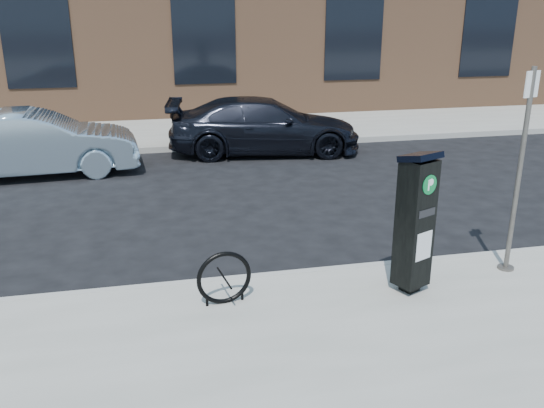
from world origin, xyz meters
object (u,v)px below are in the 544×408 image
object	(u,v)px
parking_kiosk	(415,221)
car_dark	(264,126)
sign_pole	(519,174)
bike_rack	(224,278)
car_silver	(35,143)

from	to	relation	value
parking_kiosk	car_dark	bearing A→B (deg)	67.76
parking_kiosk	sign_pole	bearing A→B (deg)	-12.84
sign_pole	bike_rack	xyz separation A→B (m)	(-3.95, -0.14, -1.03)
bike_rack	sign_pole	bearing A→B (deg)	-6.30
bike_rack	car_silver	world-z (taller)	car_silver
car_silver	car_dark	world-z (taller)	car_silver
parking_kiosk	car_dark	distance (m)	8.27
parking_kiosk	sign_pole	size ratio (longest dim) A/B	0.67
sign_pole	bike_rack	bearing A→B (deg)	164.24
sign_pole	car_silver	xyz separation A→B (m)	(-7.21, 6.95, -0.79)
car_silver	car_dark	bearing A→B (deg)	-83.41
parking_kiosk	bike_rack	size ratio (longest dim) A/B	2.68
car_silver	sign_pole	bearing A→B (deg)	-137.84
bike_rack	car_dark	xyz separation A→B (m)	(2.15, 8.09, 0.23)
parking_kiosk	sign_pole	distance (m)	1.67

